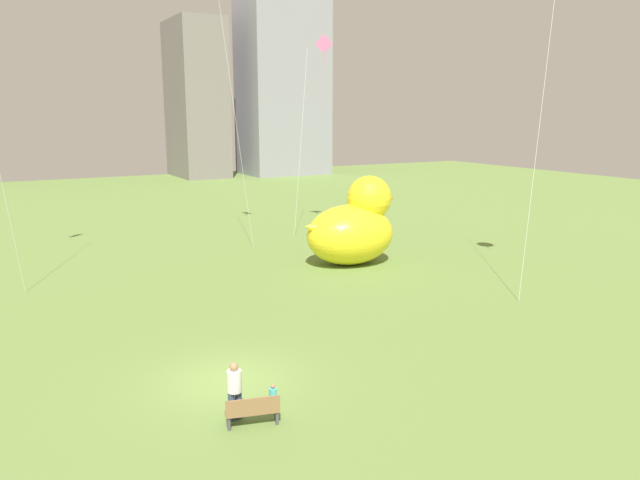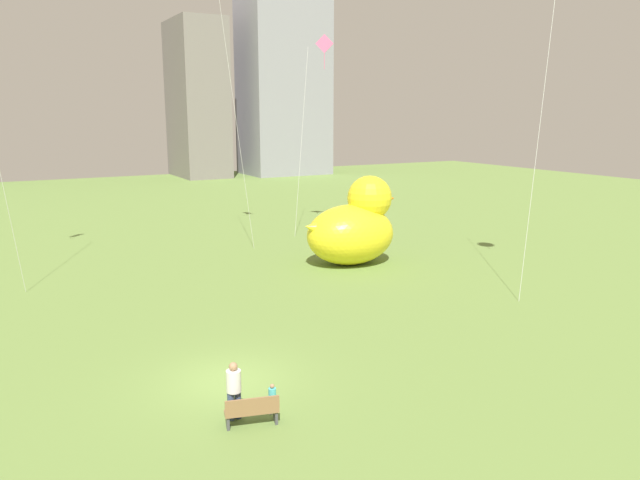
{
  "view_description": "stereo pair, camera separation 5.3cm",
  "coord_description": "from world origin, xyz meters",
  "px_view_note": "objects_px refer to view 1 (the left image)",
  "views": [
    {
      "loc": [
        -6.37,
        -17.8,
        8.62
      ],
      "look_at": [
        5.79,
        4.28,
        3.37
      ],
      "focal_mm": 34.2,
      "sensor_mm": 36.0,
      "label": 1
    },
    {
      "loc": [
        -6.32,
        -17.82,
        8.62
      ],
      "look_at": [
        5.79,
        4.28,
        3.37
      ],
      "focal_mm": 34.2,
      "sensor_mm": 36.0,
      "label": 2
    }
  ],
  "objects_px": {
    "person_adult": "(235,388)",
    "kite_pink": "(322,54)",
    "park_bench": "(253,411)",
    "giant_inflatable_duck": "(353,227)",
    "person_child": "(273,397)"
  },
  "relations": [
    {
      "from": "park_bench",
      "to": "giant_inflatable_duck",
      "type": "bearing_deg",
      "value": 49.77
    },
    {
      "from": "park_bench",
      "to": "person_adult",
      "type": "relative_size",
      "value": 0.91
    },
    {
      "from": "person_adult",
      "to": "person_child",
      "type": "height_order",
      "value": "person_adult"
    },
    {
      "from": "giant_inflatable_duck",
      "to": "kite_pink",
      "type": "distance_m",
      "value": 14.11
    },
    {
      "from": "kite_pink",
      "to": "person_adult",
      "type": "bearing_deg",
      "value": -124.07
    },
    {
      "from": "kite_pink",
      "to": "person_child",
      "type": "bearing_deg",
      "value": -121.93
    },
    {
      "from": "person_child",
      "to": "kite_pink",
      "type": "height_order",
      "value": "kite_pink"
    },
    {
      "from": "person_adult",
      "to": "kite_pink",
      "type": "distance_m",
      "value": 30.31
    },
    {
      "from": "person_adult",
      "to": "kite_pink",
      "type": "bearing_deg",
      "value": 55.93
    },
    {
      "from": "person_adult",
      "to": "kite_pink",
      "type": "relative_size",
      "value": 0.12
    },
    {
      "from": "park_bench",
      "to": "kite_pink",
      "type": "distance_m",
      "value": 30.84
    },
    {
      "from": "person_adult",
      "to": "giant_inflatable_duck",
      "type": "relative_size",
      "value": 0.28
    },
    {
      "from": "person_adult",
      "to": "kite_pink",
      "type": "xyz_separation_m",
      "value": [
        15.66,
        23.16,
        11.69
      ]
    },
    {
      "from": "park_bench",
      "to": "kite_pink",
      "type": "bearing_deg",
      "value": 57.12
    },
    {
      "from": "giant_inflatable_duck",
      "to": "kite_pink",
      "type": "height_order",
      "value": "kite_pink"
    }
  ]
}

